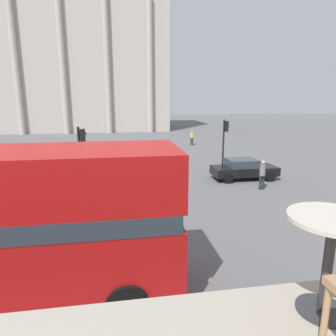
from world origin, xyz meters
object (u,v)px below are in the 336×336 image
at_px(traffic_light_mid, 225,140).
at_px(pedestrian_grey, 262,173).
at_px(cafe_dining_table, 331,243).
at_px(car_black, 244,169).
at_px(pedestrian_yellow, 192,137).
at_px(car_navy, 128,153).
at_px(traffic_light_near, 82,158).
at_px(plaza_building_left, 68,57).

distance_m(traffic_light_mid, pedestrian_grey, 3.93).
distance_m(cafe_dining_table, car_black, 18.03).
bearing_deg(pedestrian_yellow, car_navy, 91.01).
bearing_deg(pedestrian_grey, traffic_light_mid, -161.36).
bearing_deg(traffic_light_near, plaza_building_left, 98.52).
bearing_deg(pedestrian_yellow, car_black, 132.26).
xyz_separation_m(car_black, pedestrian_grey, (0.10, -2.41, 0.30)).
bearing_deg(plaza_building_left, traffic_light_mid, -67.37).
height_order(car_black, pedestrian_yellow, pedestrian_yellow).
bearing_deg(traffic_light_near, car_navy, 78.07).
relative_size(cafe_dining_table, plaza_building_left, 0.02).
bearing_deg(car_navy, car_black, 13.49).
distance_m(traffic_light_near, pedestrian_grey, 10.13).
distance_m(traffic_light_near, pedestrian_yellow, 22.17).
bearing_deg(cafe_dining_table, plaza_building_left, 99.88).
distance_m(cafe_dining_table, traffic_light_near, 12.45).
bearing_deg(plaza_building_left, cafe_dining_table, -80.12).
xyz_separation_m(plaza_building_left, traffic_light_mid, (14.84, -35.61, -9.58)).
height_order(plaza_building_left, car_black, plaza_building_left).
bearing_deg(cafe_dining_table, traffic_light_mid, 72.21).
xyz_separation_m(car_black, pedestrian_yellow, (0.27, 15.28, 0.29)).
bearing_deg(car_black, cafe_dining_table, 73.08).
relative_size(cafe_dining_table, traffic_light_mid, 0.19).
bearing_deg(cafe_dining_table, car_navy, 91.65).
height_order(cafe_dining_table, pedestrian_yellow, cafe_dining_table).
bearing_deg(cafe_dining_table, pedestrian_grey, 64.39).
relative_size(car_black, pedestrian_yellow, 2.44).
bearing_deg(pedestrian_grey, car_navy, -140.97).
bearing_deg(pedestrian_yellow, cafe_dining_table, 121.01).
bearing_deg(cafe_dining_table, car_black, 68.06).
height_order(car_navy, pedestrian_yellow, pedestrian_yellow).
bearing_deg(traffic_light_mid, car_black, -45.92).
xyz_separation_m(plaza_building_left, car_navy, (8.57, -29.69, -11.40)).
distance_m(plaza_building_left, traffic_light_near, 42.65).
xyz_separation_m(traffic_light_mid, pedestrian_grey, (1.11, -3.46, -1.51)).
distance_m(cafe_dining_table, car_navy, 23.65).
height_order(cafe_dining_table, plaza_building_left, plaza_building_left).
bearing_deg(pedestrian_yellow, traffic_light_near, 106.47).
bearing_deg(pedestrian_yellow, plaza_building_left, -9.72).
bearing_deg(car_black, car_navy, -38.70).
relative_size(traffic_light_near, traffic_light_mid, 1.03).
relative_size(cafe_dining_table, pedestrian_grey, 0.42).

